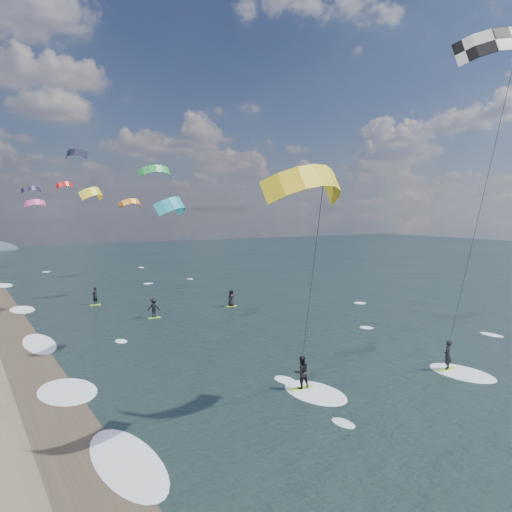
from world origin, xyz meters
TOP-DOWN VIEW (x-y plane):
  - ground at (0.00, 0.00)m, footprint 260.00×260.00m
  - wet_sand_strip at (-12.00, 10.00)m, footprint 3.00×240.00m
  - kitesurfer_near_a at (6.11, 1.77)m, footprint 7.74×8.30m
  - kitesurfer_near_b at (-2.49, 4.45)m, footprint 7.16×8.58m
  - far_kitesurfers at (0.90, 32.05)m, footprint 12.51×9.80m
  - bg_kite_field at (-0.37, 55.75)m, footprint 14.76×75.60m
  - shoreline_surf at (-10.80, 14.75)m, footprint 2.40×79.40m

SIDE VIEW (x-z plane):
  - ground at x=0.00m, z-range 0.00..0.00m
  - shoreline_surf at x=-10.80m, z-range -0.06..0.06m
  - wet_sand_strip at x=-12.00m, z-range 0.00..0.01m
  - far_kitesurfers at x=0.90m, z-range -0.04..1.81m
  - kitesurfer_near_b at x=-2.49m, z-range 1.67..13.80m
  - bg_kite_field at x=-0.37m, z-range 8.84..16.45m
  - kitesurfer_near_a at x=6.11m, z-range 4.81..22.58m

